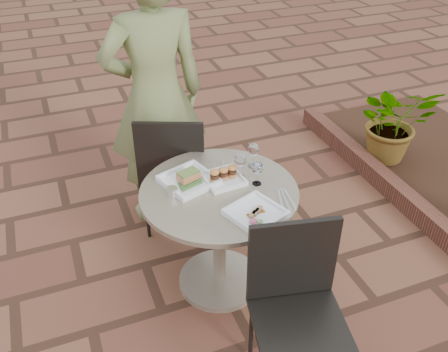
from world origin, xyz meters
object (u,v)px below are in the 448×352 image
object	(u,v)px
chair_far	(173,165)
plate_sliders	(223,176)
plate_salmon	(189,179)
cafe_table	(219,224)
chair_near	(296,297)
plate_tuna	(256,213)
diner	(155,97)

from	to	relation	value
chair_far	plate_sliders	xyz separation A→B (m)	(0.16, -0.53, 0.21)
plate_salmon	plate_sliders	xyz separation A→B (m)	(0.19, -0.05, 0.01)
cafe_table	plate_sliders	bearing A→B (deg)	54.08
chair_far	chair_near	world-z (taller)	same
plate_tuna	diner	bearing A→B (deg)	101.35
chair_far	diner	xyz separation A→B (m)	(-0.03, 0.24, 0.40)
diner	chair_far	bearing A→B (deg)	95.97
diner	plate_sliders	size ratio (longest dim) A/B	8.27
plate_salmon	diner	bearing A→B (deg)	89.36
chair_far	plate_tuna	distance (m)	0.93
cafe_table	plate_sliders	distance (m)	0.29
cafe_table	plate_salmon	world-z (taller)	plate_salmon
diner	plate_sliders	xyz separation A→B (m)	(0.18, -0.77, -0.19)
cafe_table	plate_tuna	distance (m)	0.40
cafe_table	plate_tuna	bearing A→B (deg)	-70.52
cafe_table	diner	xyz separation A→B (m)	(-0.13, 0.85, 0.47)
plate_sliders	chair_near	bearing A→B (deg)	-85.40
cafe_table	diner	size ratio (longest dim) A/B	0.47
chair_far	plate_tuna	xyz separation A→B (m)	(0.20, -0.89, 0.20)
cafe_table	diner	bearing A→B (deg)	98.54
cafe_table	diner	distance (m)	0.97
chair_near	plate_salmon	bearing A→B (deg)	118.94
chair_far	chair_near	size ratio (longest dim) A/B	1.00
cafe_table	diner	world-z (taller)	diner
chair_far	chair_near	distance (m)	1.35
plate_salmon	plate_tuna	size ratio (longest dim) A/B	1.04
cafe_table	chair_far	size ratio (longest dim) A/B	0.97
plate_salmon	plate_tuna	bearing A→B (deg)	-60.47
cafe_table	chair_near	xyz separation A→B (m)	(0.12, -0.72, 0.07)
chair_far	diner	size ratio (longest dim) A/B	0.49
chair_far	plate_salmon	distance (m)	0.52
cafe_table	plate_salmon	distance (m)	0.33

